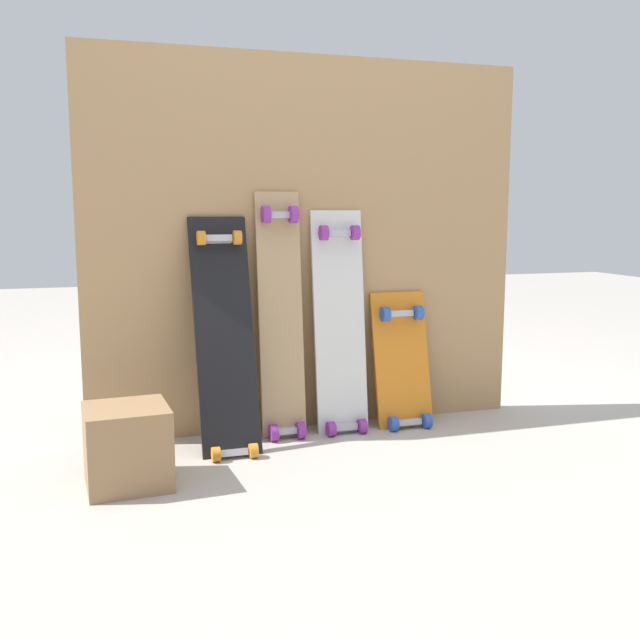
% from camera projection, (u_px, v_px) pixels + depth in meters
% --- Properties ---
extents(ground_plane, '(12.00, 12.00, 0.00)m').
position_uv_depth(ground_plane, '(315.00, 429.00, 2.85)').
color(ground_plane, '#B2AAA0').
extents(plywood_wall_panel, '(1.73, 0.04, 1.43)m').
position_uv_depth(plywood_wall_panel, '(309.00, 246.00, 2.81)').
color(plywood_wall_panel, tan).
rests_on(plywood_wall_panel, ground).
extents(skateboard_black, '(0.21, 0.33, 0.91)m').
position_uv_depth(skateboard_black, '(225.00, 344.00, 2.58)').
color(skateboard_black, black).
rests_on(skateboard_black, ground).
extents(skateboard_natural, '(0.17, 0.18, 0.99)m').
position_uv_depth(skateboard_natural, '(281.00, 323.00, 2.72)').
color(skateboard_natural, tan).
rests_on(skateboard_natural, ground).
extents(skateboard_white, '(0.20, 0.18, 0.92)m').
position_uv_depth(skateboard_white, '(340.00, 330.00, 2.80)').
color(skateboard_white, silver).
rests_on(skateboard_white, ground).
extents(skateboard_orange, '(0.23, 0.20, 0.60)m').
position_uv_depth(skateboard_orange, '(402.00, 368.00, 2.89)').
color(skateboard_orange, orange).
rests_on(skateboard_orange, ground).
extents(wooden_crate, '(0.27, 0.27, 0.25)m').
position_uv_depth(wooden_crate, '(127.00, 446.00, 2.25)').
color(wooden_crate, '#99724C').
rests_on(wooden_crate, ground).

